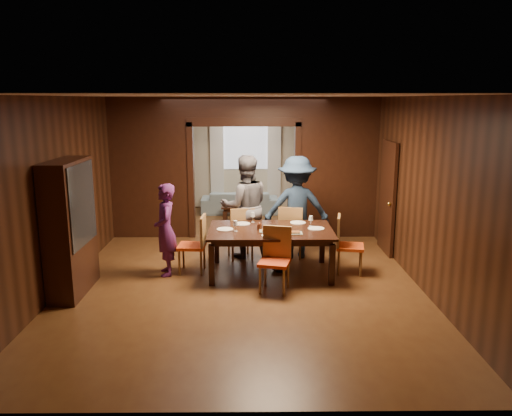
{
  "coord_description": "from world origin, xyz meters",
  "views": [
    {
      "loc": [
        0.14,
        -8.63,
        2.86
      ],
      "look_at": [
        0.22,
        -0.4,
        1.05
      ],
      "focal_mm": 35.0,
      "sensor_mm": 36.0,
      "label": 1
    }
  ],
  "objects_px": {
    "sofa": "(240,202)",
    "chair_far_l": "(240,232)",
    "chair_near": "(274,260)",
    "chair_right": "(350,245)",
    "person_navy": "(297,207)",
    "coffee_table": "(239,214)",
    "chair_far_r": "(292,231)",
    "dining_table": "(271,251)",
    "person_purple": "(165,230)",
    "person_grey": "(245,207)",
    "hutch": "(70,228)",
    "chair_left": "(192,244)"
  },
  "relations": [
    {
      "from": "person_navy",
      "to": "chair_right",
      "type": "xyz_separation_m",
      "value": [
        0.82,
        -0.89,
        -0.44
      ]
    },
    {
      "from": "chair_far_l",
      "to": "dining_table",
      "type": "bearing_deg",
      "value": 108.56
    },
    {
      "from": "chair_far_l",
      "to": "hutch",
      "type": "height_order",
      "value": "hutch"
    },
    {
      "from": "person_navy",
      "to": "sofa",
      "type": "distance_m",
      "value": 3.87
    },
    {
      "from": "person_purple",
      "to": "sofa",
      "type": "distance_m",
      "value": 4.74
    },
    {
      "from": "chair_near",
      "to": "chair_right",
      "type": "bearing_deg",
      "value": 46.1
    },
    {
      "from": "chair_far_l",
      "to": "chair_right",
      "type": "bearing_deg",
      "value": 142.75
    },
    {
      "from": "chair_left",
      "to": "chair_near",
      "type": "bearing_deg",
      "value": 60.29
    },
    {
      "from": "sofa",
      "to": "chair_far_r",
      "type": "relative_size",
      "value": 1.99
    },
    {
      "from": "coffee_table",
      "to": "person_grey",
      "type": "bearing_deg",
      "value": -85.98
    },
    {
      "from": "chair_left",
      "to": "chair_far_r",
      "type": "distance_m",
      "value": 1.94
    },
    {
      "from": "dining_table",
      "to": "chair_left",
      "type": "height_order",
      "value": "chair_left"
    },
    {
      "from": "person_navy",
      "to": "dining_table",
      "type": "distance_m",
      "value": 1.18
    },
    {
      "from": "person_grey",
      "to": "chair_right",
      "type": "bearing_deg",
      "value": 141.86
    },
    {
      "from": "sofa",
      "to": "chair_right",
      "type": "distance_m",
      "value": 4.94
    },
    {
      "from": "sofa",
      "to": "chair_far_r",
      "type": "xyz_separation_m",
      "value": [
        1.04,
        -3.65,
        0.2
      ]
    },
    {
      "from": "person_purple",
      "to": "person_grey",
      "type": "height_order",
      "value": "person_grey"
    },
    {
      "from": "hutch",
      "to": "dining_table",
      "type": "bearing_deg",
      "value": 14.83
    },
    {
      "from": "person_purple",
      "to": "person_grey",
      "type": "relative_size",
      "value": 0.81
    },
    {
      "from": "coffee_table",
      "to": "chair_far_l",
      "type": "relative_size",
      "value": 0.82
    },
    {
      "from": "person_purple",
      "to": "person_navy",
      "type": "relative_size",
      "value": 0.82
    },
    {
      "from": "coffee_table",
      "to": "chair_far_l",
      "type": "bearing_deg",
      "value": -88.02
    },
    {
      "from": "person_grey",
      "to": "person_purple",
      "type": "bearing_deg",
      "value": 26.26
    },
    {
      "from": "chair_far_r",
      "to": "coffee_table",
      "type": "bearing_deg",
      "value": -53.35
    },
    {
      "from": "person_purple",
      "to": "person_navy",
      "type": "bearing_deg",
      "value": 100.09
    },
    {
      "from": "person_grey",
      "to": "hutch",
      "type": "distance_m",
      "value": 3.09
    },
    {
      "from": "chair_right",
      "to": "person_navy",
      "type": "bearing_deg",
      "value": 53.55
    },
    {
      "from": "chair_right",
      "to": "dining_table",
      "type": "bearing_deg",
      "value": 101.69
    },
    {
      "from": "person_purple",
      "to": "chair_left",
      "type": "height_order",
      "value": "person_purple"
    },
    {
      "from": "person_purple",
      "to": "chair_near",
      "type": "bearing_deg",
      "value": 53.72
    },
    {
      "from": "person_purple",
      "to": "dining_table",
      "type": "distance_m",
      "value": 1.77
    },
    {
      "from": "person_navy",
      "to": "sofa",
      "type": "height_order",
      "value": "person_navy"
    },
    {
      "from": "sofa",
      "to": "chair_far_l",
      "type": "bearing_deg",
      "value": 90.98
    },
    {
      "from": "person_purple",
      "to": "sofa",
      "type": "bearing_deg",
      "value": 153.63
    },
    {
      "from": "person_navy",
      "to": "coffee_table",
      "type": "xyz_separation_m",
      "value": [
        -1.12,
        2.64,
        -0.73
      ]
    },
    {
      "from": "sofa",
      "to": "dining_table",
      "type": "distance_m",
      "value": 4.6
    },
    {
      "from": "chair_right",
      "to": "person_grey",
      "type": "bearing_deg",
      "value": 73.29
    },
    {
      "from": "chair_far_r",
      "to": "person_grey",
      "type": "bearing_deg",
      "value": 13.03
    },
    {
      "from": "person_purple",
      "to": "chair_far_r",
      "type": "relative_size",
      "value": 1.57
    },
    {
      "from": "chair_far_r",
      "to": "chair_near",
      "type": "relative_size",
      "value": 1.0
    },
    {
      "from": "chair_right",
      "to": "chair_far_l",
      "type": "relative_size",
      "value": 1.0
    },
    {
      "from": "person_navy",
      "to": "coffee_table",
      "type": "distance_m",
      "value": 2.96
    },
    {
      "from": "sofa",
      "to": "coffee_table",
      "type": "height_order",
      "value": "sofa"
    },
    {
      "from": "coffee_table",
      "to": "chair_far_r",
      "type": "distance_m",
      "value": 2.86
    },
    {
      "from": "dining_table",
      "to": "chair_far_r",
      "type": "distance_m",
      "value": 1.01
    },
    {
      "from": "dining_table",
      "to": "chair_far_r",
      "type": "height_order",
      "value": "chair_far_r"
    },
    {
      "from": "chair_far_l",
      "to": "chair_near",
      "type": "height_order",
      "value": "same"
    },
    {
      "from": "chair_far_l",
      "to": "chair_near",
      "type": "bearing_deg",
      "value": 95.04
    },
    {
      "from": "chair_left",
      "to": "person_purple",
      "type": "bearing_deg",
      "value": -72.26
    },
    {
      "from": "person_grey",
      "to": "chair_right",
      "type": "xyz_separation_m",
      "value": [
        1.76,
        -0.92,
        -0.45
      ]
    }
  ]
}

